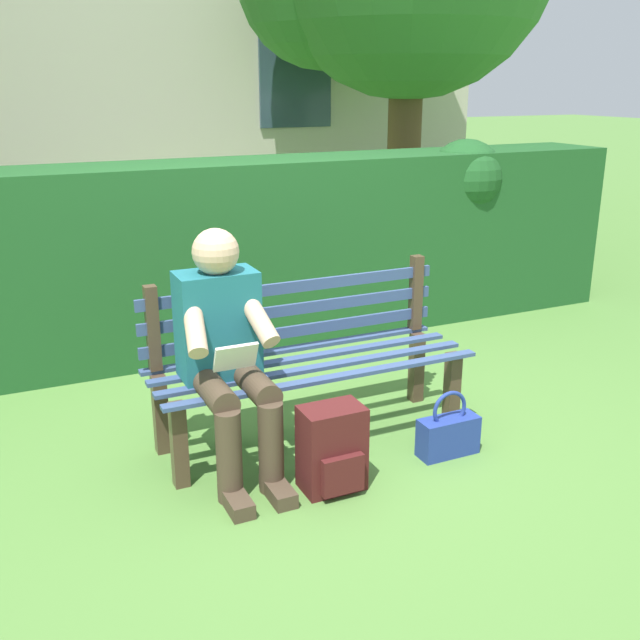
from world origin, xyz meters
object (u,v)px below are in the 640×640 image
(backpack, at_px, (332,449))
(handbag, at_px, (448,434))
(person_seated, at_px, (226,348))
(park_bench, at_px, (306,356))

(backpack, relative_size, handbag, 1.17)
(person_seated, xyz_separation_m, backpack, (-0.36, 0.40, -0.42))
(person_seated, bearing_deg, park_bench, -159.68)
(park_bench, distance_m, person_seated, 0.55)
(backpack, bearing_deg, handbag, -176.47)
(person_seated, height_order, handbag, person_seated)
(park_bench, relative_size, person_seated, 1.43)
(handbag, bearing_deg, park_bench, -44.38)
(handbag, bearing_deg, backpack, 3.53)
(park_bench, bearing_deg, person_seated, 20.32)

